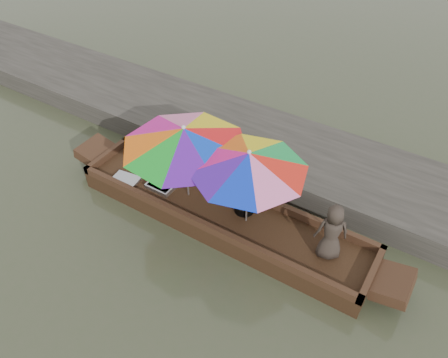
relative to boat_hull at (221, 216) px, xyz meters
The scene contains 11 objects.
water 0.17m from the boat_hull, ahead, with size 80.00×80.00×0.00m, color #3D442C.
dock 2.20m from the boat_hull, 90.00° to the left, with size 22.00×2.20×0.50m, color #2D2B26.
boat_hull is the anchor object (origin of this frame).
cooking_pot 1.63m from the boat_hull, behind, with size 0.33×0.33×0.17m, color black.
tray_crayfish 1.30m from the boat_hull, behind, with size 0.52×0.36×0.09m, color silver.
tray_scallop 2.01m from the boat_hull, behind, with size 0.52×0.36×0.06m, color silver.
charcoal_grill 0.49m from the boat_hull, 27.62° to the left, with size 0.36×0.36×0.17m, color black.
supply_bag 0.57m from the boat_hull, 55.73° to the left, with size 0.28×0.22×0.26m, color silver.
vendor 2.13m from the boat_hull, ahead, with size 0.53×0.34×1.07m, color #312821.
umbrella_bow 1.19m from the boat_hull, behind, with size 2.22×2.22×1.55m, color red, non-canonical shape.
umbrella_stern 1.08m from the boat_hull, ahead, with size 1.94×1.94×1.55m, color red, non-canonical shape.
Camera 1 is at (3.00, -4.67, 5.97)m, focal length 35.00 mm.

